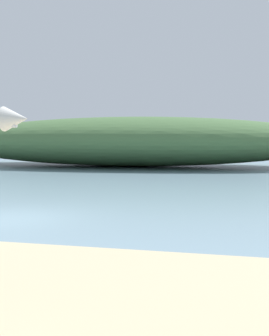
{
  "coord_description": "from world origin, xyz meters",
  "views": [
    {
      "loc": [
        6.72,
        -11.52,
        2.62
      ],
      "look_at": [
        3.33,
        4.53,
        1.45
      ],
      "focal_mm": 39.86,
      "sensor_mm": 36.0,
      "label": 1
    }
  ],
  "objects": [
    {
      "name": "distant_hill",
      "position": [
        -2.64,
        27.71,
        2.62
      ],
      "size": [
        42.25,
        14.99,
        5.24
      ],
      "primitive_type": "ellipsoid",
      "color": "#476B3D",
      "rests_on": "ground"
    },
    {
      "name": "ground_plane",
      "position": [
        0.0,
        0.0,
        0.0
      ],
      "size": [
        120.0,
        120.0,
        0.0
      ],
      "primitive_type": "plane",
      "color": "#7A99A8"
    }
  ]
}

